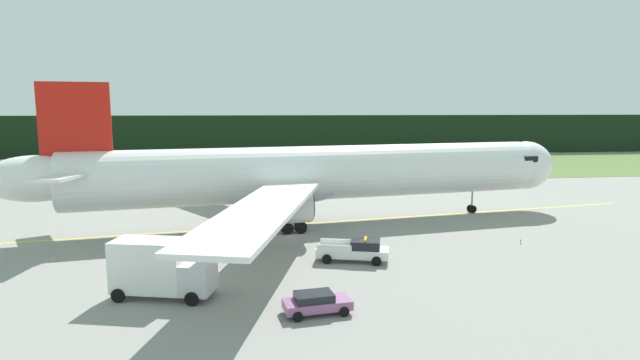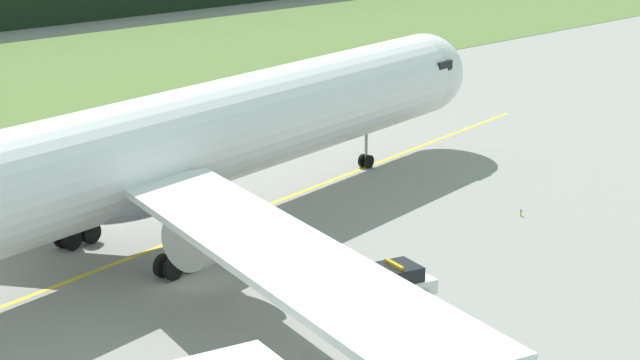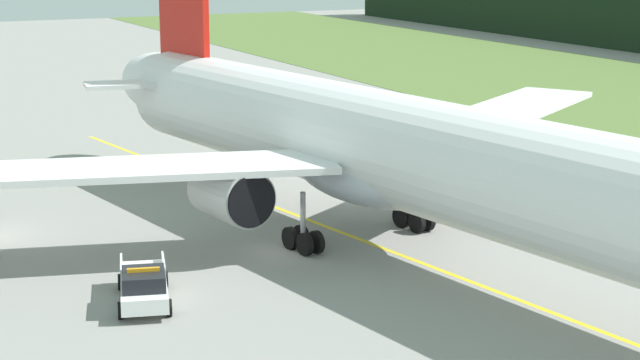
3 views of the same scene
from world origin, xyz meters
name	(u,v)px [view 3 (image 3 of 3)]	position (x,y,z in m)	size (l,w,h in m)	color
ground	(273,253)	(0.00, 0.00, 0.00)	(320.00, 320.00, 0.00)	gray
taxiway_centerline_main	(401,255)	(3.20, 5.80, 0.00)	(80.52, 0.30, 0.01)	yellow
airliner	(397,153)	(2.68, 5.72, 5.31)	(61.03, 53.29, 14.70)	white
ops_pickup_truck	(144,285)	(4.54, -8.31, 0.91)	(6.12, 3.52, 1.94)	white
taxiway_edge_light_west	(81,181)	(-19.69, -5.16, 0.27)	(0.12, 0.12, 0.49)	yellow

